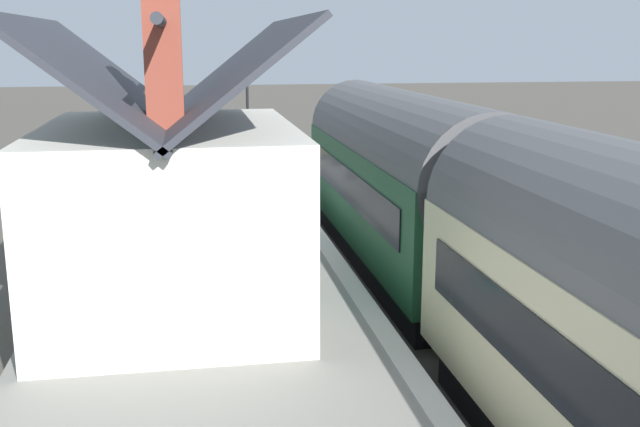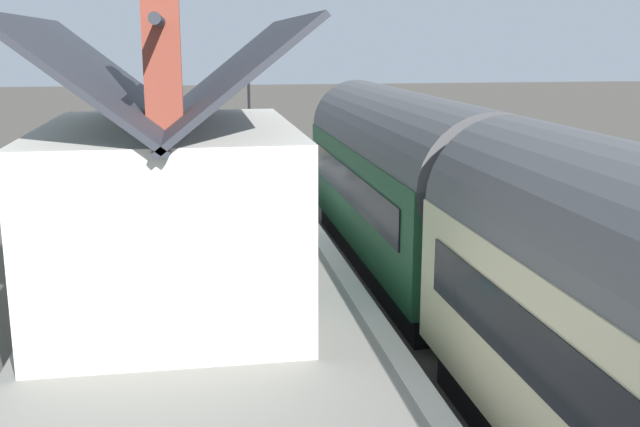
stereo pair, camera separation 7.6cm
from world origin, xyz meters
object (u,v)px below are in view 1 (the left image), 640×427
Objects in this scene: planter_edge_far at (246,153)px; planter_under_sign at (214,152)px; bench_near_building at (237,181)px; planter_corner_building at (241,155)px; bench_mid_platform at (218,152)px; bench_platform_end at (230,198)px; lamp_post_platform at (247,93)px; planter_bench_left at (210,186)px; station_building at (172,208)px; bench_by_lamp at (225,169)px; planter_by_door at (158,180)px; station_sign_board at (255,147)px.

planter_under_sign is (0.59, 1.20, -0.05)m from planter_edge_far.
bench_near_building is 7.29m from planter_under_sign.
planter_under_sign is (1.85, 0.92, -0.16)m from planter_corner_building.
bench_mid_platform and bench_near_building have the same top height.
bench_mid_platform and bench_platform_end have the same top height.
lamp_post_platform is (7.20, -1.07, 2.27)m from bench_platform_end.
planter_corner_building is 0.83× the size of planter_bench_left.
station_building is 4.48× the size of bench_platform_end.
bench_by_lamp is 2.44× the size of planter_under_sign.
lamp_post_platform is (4.63, -0.72, 2.27)m from bench_near_building.
bench_near_building is 5.20m from lamp_post_platform.
station_sign_board reaches higher than planter_by_door.
planter_edge_far is (0.62, -1.09, -0.14)m from bench_mid_platform.
planter_bench_left is at bearing 154.03° from station_sign_board.
bench_platform_end is at bearing -11.29° from station_building.
planter_edge_far is at bearing -11.46° from planter_bench_left.
bench_platform_end reaches higher than planter_by_door.
bench_near_building is 1.61× the size of planter_corner_building.
station_building reaches higher than planter_corner_building.
planter_corner_building is at bearing -128.32° from bench_mid_platform.
bench_near_building is at bearing -176.64° from planter_under_sign.
planter_edge_far is at bearing -12.50° from bench_by_lamp.
planter_bench_left is at bearing 170.03° from bench_by_lamp.
bench_platform_end is 2.00× the size of planter_by_door.
bench_by_lamp is 4.72m from planter_edge_far.
planter_corner_building is at bearing -8.43° from station_building.
bench_mid_platform is 1.00× the size of bench_by_lamp.
planter_edge_far reaches higher than planter_under_sign.
planter_bench_left is at bearing 168.54° from planter_edge_far.
planter_bench_left is at bearing 176.08° from bench_mid_platform.
station_sign_board is (-4.67, 0.05, 0.86)m from planter_edge_far.
planter_by_door is at bearing 105.86° from bench_by_lamp.
bench_platform_end reaches higher than planter_edge_far.
planter_edge_far is (1.26, -0.28, -0.11)m from planter_corner_building.
planter_by_door reaches higher than planter_under_sign.
planter_bench_left is (-7.22, 0.49, 0.08)m from bench_mid_platform.
station_sign_board is at bearing 179.42° from planter_edge_far.
planter_corner_building is at bearing -35.89° from planter_by_door.
lamp_post_platform is (2.55, -0.97, 2.27)m from bench_by_lamp.
station_sign_board is (-0.07, -0.97, 0.71)m from bench_by_lamp.
bench_platform_end is 7.62m from lamp_post_platform.
lamp_post_platform reaches higher than bench_platform_end.
bench_mid_platform is 1.00× the size of bench_platform_end.
bench_mid_platform is 1.23m from planter_under_sign.
planter_bench_left is 6.36m from lamp_post_platform.
bench_by_lamp is 1.34× the size of planter_bench_left.
lamp_post_platform is (5.78, -1.54, 2.18)m from planter_bench_left.
station_building reaches higher than planter_edge_far.
bench_by_lamp is 2.12× the size of planter_edge_far.
bench_mid_platform is at bearing 119.46° from planter_edge_far.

